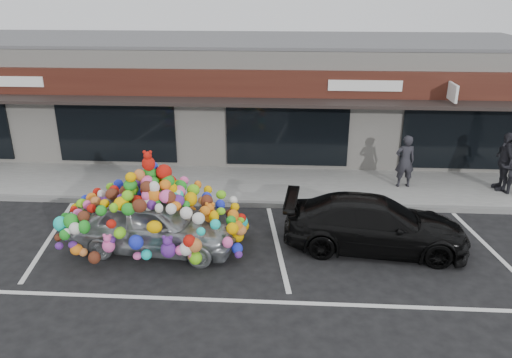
# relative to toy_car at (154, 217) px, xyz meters

# --- Properties ---
(ground) EXTENTS (90.00, 90.00, 0.00)m
(ground) POSITION_rel_toy_car_xyz_m (0.26, 0.17, -0.88)
(ground) COLOR black
(ground) RESTS_ON ground
(shop_building) EXTENTS (24.00, 7.20, 4.31)m
(shop_building) POSITION_rel_toy_car_xyz_m (0.26, 8.61, 1.29)
(shop_building) COLOR beige
(shop_building) RESTS_ON ground
(sidewalk) EXTENTS (26.00, 3.00, 0.15)m
(sidewalk) POSITION_rel_toy_car_xyz_m (0.26, 4.17, -0.80)
(sidewalk) COLOR gray
(sidewalk) RESTS_ON ground
(kerb) EXTENTS (26.00, 0.18, 0.16)m
(kerb) POSITION_rel_toy_car_xyz_m (0.26, 2.67, -0.80)
(kerb) COLOR slate
(kerb) RESTS_ON ground
(parking_stripe_left) EXTENTS (0.73, 4.37, 0.01)m
(parking_stripe_left) POSITION_rel_toy_car_xyz_m (-2.94, 0.37, -0.87)
(parking_stripe_left) COLOR silver
(parking_stripe_left) RESTS_ON ground
(parking_stripe_mid) EXTENTS (0.73, 4.37, 0.01)m
(parking_stripe_mid) POSITION_rel_toy_car_xyz_m (3.06, 0.37, -0.87)
(parking_stripe_mid) COLOR silver
(parking_stripe_mid) RESTS_ON ground
(parking_stripe_right) EXTENTS (0.73, 4.37, 0.01)m
(parking_stripe_right) POSITION_rel_toy_car_xyz_m (8.46, 0.37, -0.87)
(parking_stripe_right) COLOR silver
(parking_stripe_right) RESTS_ON ground
(lane_line) EXTENTS (14.00, 0.12, 0.01)m
(lane_line) POSITION_rel_toy_car_xyz_m (2.26, -2.13, -0.87)
(lane_line) COLOR silver
(lane_line) RESTS_ON ground
(toy_car) EXTENTS (3.02, 4.59, 2.58)m
(toy_car) POSITION_rel_toy_car_xyz_m (0.00, 0.00, 0.00)
(toy_car) COLOR #91959B
(toy_car) RESTS_ON ground
(black_sedan) EXTENTS (2.25, 4.69, 1.32)m
(black_sedan) POSITION_rel_toy_car_xyz_m (5.50, 0.38, -0.22)
(black_sedan) COLOR black
(black_sedan) RESTS_ON ground
(pedestrian_a) EXTENTS (0.66, 0.47, 1.71)m
(pedestrian_a) POSITION_rel_toy_car_xyz_m (7.01, 4.22, 0.13)
(pedestrian_a) COLOR #25242A
(pedestrian_a) RESTS_ON sidewalk
(pedestrian_c) EXTENTS (1.10, 0.49, 1.86)m
(pedestrian_c) POSITION_rel_toy_car_xyz_m (10.07, 4.19, 0.21)
(pedestrian_c) COLOR #242328
(pedestrian_c) RESTS_ON sidewalk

